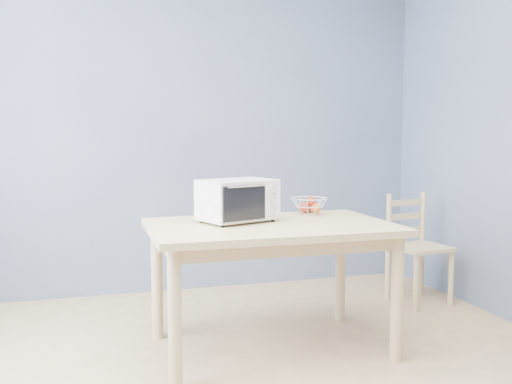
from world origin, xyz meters
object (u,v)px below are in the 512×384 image
object	(u,v)px
dining_chair	(416,249)
toaster_oven	(235,200)
dining_table	(271,241)
fruit_basket	(309,205)

from	to	relation	value
dining_chair	toaster_oven	bearing A→B (deg)	-169.55
dining_table	fruit_basket	world-z (taller)	fruit_basket
toaster_oven	fruit_basket	xyz separation A→B (m)	(0.54, 0.19, -0.07)
dining_chair	fruit_basket	bearing A→B (deg)	-170.26
dining_table	fruit_basket	distance (m)	0.50
fruit_basket	dining_chair	distance (m)	1.13
dining_table	fruit_basket	xyz separation A→B (m)	(0.36, 0.31, 0.16)
toaster_oven	dining_chair	bearing A→B (deg)	-2.81
dining_table	dining_chair	distance (m)	1.52
dining_table	dining_chair	bearing A→B (deg)	24.46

